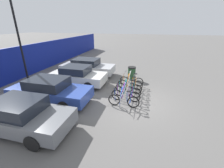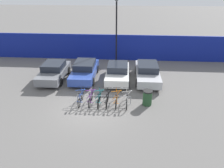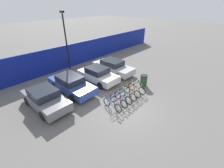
{
  "view_description": "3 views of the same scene",
  "coord_description": "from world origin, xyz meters",
  "px_view_note": "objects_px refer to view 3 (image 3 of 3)",
  "views": [
    {
      "loc": [
        -7.82,
        -0.68,
        4.21
      ],
      "look_at": [
        -0.61,
        1.21,
        1.19
      ],
      "focal_mm": 24.0,
      "sensor_mm": 36.0,
      "label": 1
    },
    {
      "loc": [
        2.19,
        -11.88,
        7.52
      ],
      "look_at": [
        1.24,
        1.58,
        1.0
      ],
      "focal_mm": 35.0,
      "sensor_mm": 36.0,
      "label": 2
    },
    {
      "loc": [
        -7.08,
        -5.14,
        6.67
      ],
      "look_at": [
        0.34,
        1.55,
        1.19
      ],
      "focal_mm": 24.0,
      "sensor_mm": 36.0,
      "label": 3
    }
  ],
  "objects_px": {
    "bicycle_black": "(127,94)",
    "bicycle_purple": "(118,100)",
    "car_grey": "(45,98)",
    "bicycle_white": "(137,88)",
    "bicycle_blue": "(112,104)",
    "car_blue": "(71,84)",
    "car_white": "(98,75)",
    "car_silver": "(113,67)",
    "lamp_post": "(66,40)",
    "bicycle_orange": "(132,91)",
    "bicycle_teal": "(123,97)",
    "trash_bin": "(144,81)",
    "bike_rack": "(124,94)"
  },
  "relations": [
    {
      "from": "bike_rack",
      "to": "trash_bin",
      "type": "xyz_separation_m",
      "value": [
        2.87,
        0.02,
        0.03
      ]
    },
    {
      "from": "bicycle_orange",
      "to": "lamp_post",
      "type": "relative_size",
      "value": 0.29
    },
    {
      "from": "bicycle_white",
      "to": "car_grey",
      "type": "bearing_deg",
      "value": 144.27
    },
    {
      "from": "car_grey",
      "to": "bicycle_white",
      "type": "bearing_deg",
      "value": -32.04
    },
    {
      "from": "car_white",
      "to": "car_silver",
      "type": "relative_size",
      "value": 0.88
    },
    {
      "from": "bicycle_white",
      "to": "car_white",
      "type": "distance_m",
      "value": 3.94
    },
    {
      "from": "bicycle_purple",
      "to": "car_white",
      "type": "bearing_deg",
      "value": 64.89
    },
    {
      "from": "lamp_post",
      "to": "trash_bin",
      "type": "relative_size",
      "value": 5.82
    },
    {
      "from": "bicycle_orange",
      "to": "bicycle_purple",
      "type": "bearing_deg",
      "value": 177.73
    },
    {
      "from": "bicycle_teal",
      "to": "car_blue",
      "type": "xyz_separation_m",
      "value": [
        -1.7,
        4.16,
        0.31
      ]
    },
    {
      "from": "bicycle_blue",
      "to": "car_blue",
      "type": "xyz_separation_m",
      "value": [
        -0.48,
        4.16,
        0.31
      ]
    },
    {
      "from": "bicycle_blue",
      "to": "car_white",
      "type": "bearing_deg",
      "value": 57.4
    },
    {
      "from": "bicycle_blue",
      "to": "bicycle_orange",
      "type": "bearing_deg",
      "value": -2.08
    },
    {
      "from": "bicycle_blue",
      "to": "bicycle_purple",
      "type": "bearing_deg",
      "value": -2.08
    },
    {
      "from": "bicycle_teal",
      "to": "bicycle_orange",
      "type": "height_order",
      "value": "same"
    },
    {
      "from": "car_silver",
      "to": "lamp_post",
      "type": "bearing_deg",
      "value": 125.35
    },
    {
      "from": "bicycle_purple",
      "to": "car_white",
      "type": "height_order",
      "value": "car_white"
    },
    {
      "from": "bike_rack",
      "to": "bicycle_teal",
      "type": "relative_size",
      "value": 2.1
    },
    {
      "from": "bicycle_black",
      "to": "car_silver",
      "type": "distance_m",
      "value": 5.04
    },
    {
      "from": "bicycle_purple",
      "to": "car_silver",
      "type": "relative_size",
      "value": 0.37
    },
    {
      "from": "bicycle_purple",
      "to": "car_white",
      "type": "xyz_separation_m",
      "value": [
        1.61,
        3.85,
        0.31
      ]
    },
    {
      "from": "car_blue",
      "to": "bicycle_blue",
      "type": "bearing_deg",
      "value": -83.45
    },
    {
      "from": "bicycle_black",
      "to": "car_silver",
      "type": "xyz_separation_m",
      "value": [
        2.91,
        4.11,
        0.32
      ]
    },
    {
      "from": "bike_rack",
      "to": "bicycle_purple",
      "type": "height_order",
      "value": "bicycle_purple"
    },
    {
      "from": "bicycle_blue",
      "to": "bicycle_orange",
      "type": "distance_m",
      "value": 2.37
    },
    {
      "from": "bicycle_black",
      "to": "bicycle_blue",
      "type": "bearing_deg",
      "value": -179.66
    },
    {
      "from": "bicycle_purple",
      "to": "car_silver",
      "type": "bearing_deg",
      "value": 43.24
    },
    {
      "from": "bicycle_black",
      "to": "lamp_post",
      "type": "distance_m",
      "value": 8.51
    },
    {
      "from": "bicycle_black",
      "to": "car_white",
      "type": "xyz_separation_m",
      "value": [
        0.5,
        3.85,
        0.31
      ]
    },
    {
      "from": "bicycle_white",
      "to": "car_grey",
      "type": "height_order",
      "value": "car_grey"
    },
    {
      "from": "car_blue",
      "to": "lamp_post",
      "type": "xyz_separation_m",
      "value": [
        2.41,
        3.81,
        2.66
      ]
    },
    {
      "from": "bicycle_blue",
      "to": "bicycle_black",
      "type": "height_order",
      "value": "same"
    },
    {
      "from": "bicycle_white",
      "to": "car_white",
      "type": "height_order",
      "value": "car_white"
    },
    {
      "from": "bike_rack",
      "to": "car_blue",
      "type": "xyz_separation_m",
      "value": [
        -2.0,
        4.02,
        0.21
      ]
    },
    {
      "from": "bicycle_blue",
      "to": "car_blue",
      "type": "distance_m",
      "value": 4.2
    },
    {
      "from": "bicycle_black",
      "to": "bicycle_orange",
      "type": "height_order",
      "value": "same"
    },
    {
      "from": "bicycle_black",
      "to": "bicycle_white",
      "type": "height_order",
      "value": "same"
    },
    {
      "from": "bicycle_blue",
      "to": "bicycle_black",
      "type": "distance_m",
      "value": 1.77
    },
    {
      "from": "bicycle_white",
      "to": "car_blue",
      "type": "relative_size",
      "value": 0.37
    },
    {
      "from": "car_grey",
      "to": "trash_bin",
      "type": "relative_size",
      "value": 4.07
    },
    {
      "from": "bicycle_purple",
      "to": "bike_rack",
      "type": "bearing_deg",
      "value": 7.31
    },
    {
      "from": "bicycle_black",
      "to": "bicycle_white",
      "type": "xyz_separation_m",
      "value": [
        1.28,
        0.0,
        0.0
      ]
    },
    {
      "from": "car_blue",
      "to": "bicycle_white",
      "type": "bearing_deg",
      "value": -49.72
    },
    {
      "from": "bike_rack",
      "to": "car_white",
      "type": "xyz_separation_m",
      "value": [
        0.74,
        3.7,
        0.21
      ]
    },
    {
      "from": "bicycle_white",
      "to": "car_white",
      "type": "relative_size",
      "value": 0.42
    },
    {
      "from": "bicycle_black",
      "to": "bicycle_purple",
      "type": "bearing_deg",
      "value": -179.66
    },
    {
      "from": "car_blue",
      "to": "trash_bin",
      "type": "relative_size",
      "value": 4.45
    },
    {
      "from": "bicycle_purple",
      "to": "trash_bin",
      "type": "relative_size",
      "value": 1.66
    },
    {
      "from": "bicycle_purple",
      "to": "lamp_post",
      "type": "bearing_deg",
      "value": 78.52
    },
    {
      "from": "car_white",
      "to": "trash_bin",
      "type": "distance_m",
      "value": 4.25
    }
  ]
}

